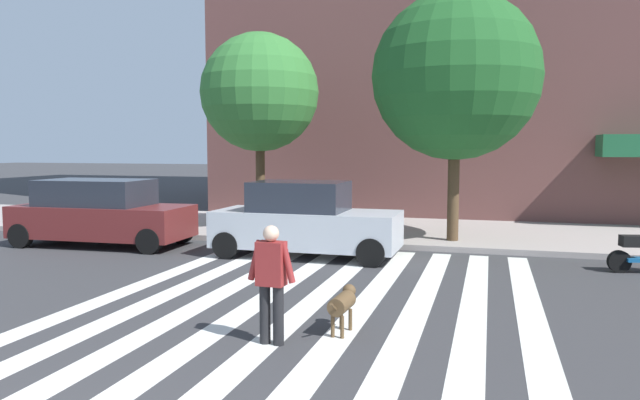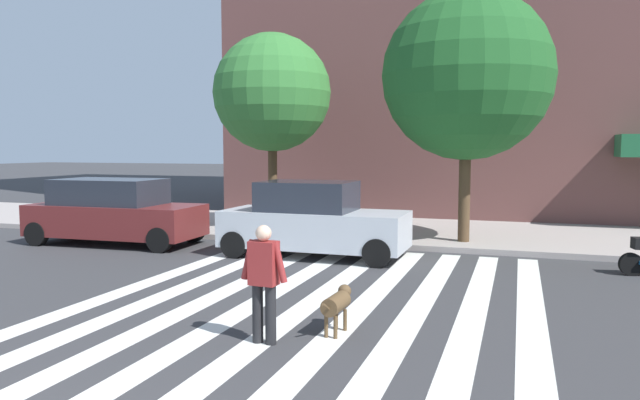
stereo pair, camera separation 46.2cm
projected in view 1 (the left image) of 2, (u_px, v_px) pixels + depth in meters
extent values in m
plane|color=#353538|center=(236.00, 305.00, 10.04)|extent=(160.00, 160.00, 0.00)
cube|color=#A29893|center=(355.00, 229.00, 18.88)|extent=(80.00, 6.00, 0.15)
cube|color=silver|center=(114.00, 295.00, 10.70)|extent=(0.45, 11.89, 0.01)
cube|color=silver|center=(158.00, 299.00, 10.45)|extent=(0.45, 11.89, 0.01)
cube|color=silver|center=(204.00, 303.00, 10.20)|extent=(0.45, 11.89, 0.01)
cube|color=silver|center=(252.00, 307.00, 9.95)|extent=(0.45, 11.89, 0.01)
cube|color=silver|center=(303.00, 311.00, 9.70)|extent=(0.45, 11.89, 0.01)
cube|color=silver|center=(356.00, 315.00, 9.45)|extent=(0.45, 11.89, 0.01)
cube|color=silver|center=(412.00, 319.00, 9.21)|extent=(0.45, 11.89, 0.01)
cube|color=silver|center=(471.00, 324.00, 8.96)|extent=(0.45, 11.89, 0.01)
cube|color=silver|center=(534.00, 329.00, 8.71)|extent=(0.45, 11.89, 0.01)
cube|color=maroon|center=(103.00, 221.00, 16.16)|extent=(4.86, 2.11, 0.86)
cube|color=#232833|center=(96.00, 192.00, 16.14)|extent=(2.95, 1.80, 0.70)
cylinder|color=black|center=(182.00, 232.00, 16.58)|extent=(0.67, 0.25, 0.66)
cylinder|color=black|center=(149.00, 241.00, 14.88)|extent=(0.67, 0.25, 0.66)
cylinder|color=black|center=(64.00, 227.00, 17.50)|extent=(0.67, 0.25, 0.66)
cylinder|color=black|center=(21.00, 236.00, 15.80)|extent=(0.67, 0.25, 0.66)
cube|color=#B3BAC2|center=(307.00, 229.00, 14.53)|extent=(4.54, 1.86, 0.88)
cube|color=#232833|center=(300.00, 196.00, 14.51)|extent=(2.27, 1.63, 0.72)
cylinder|color=black|center=(384.00, 241.00, 14.86)|extent=(0.66, 0.22, 0.66)
cylinder|color=black|center=(371.00, 253.00, 13.26)|extent=(0.66, 0.22, 0.66)
cylinder|color=black|center=(253.00, 235.00, 15.86)|extent=(0.66, 0.22, 0.66)
cylinder|color=black|center=(226.00, 245.00, 14.26)|extent=(0.66, 0.22, 0.66)
cylinder|color=black|center=(619.00, 262.00, 12.67)|extent=(0.50, 0.22, 0.48)
cube|color=black|center=(634.00, 241.00, 12.61)|extent=(0.57, 0.39, 0.24)
cylinder|color=#4C3823|center=(260.00, 177.00, 18.52)|extent=(0.29, 0.29, 3.24)
sphere|color=#337533|center=(260.00, 92.00, 18.28)|extent=(3.67, 3.67, 3.67)
cylinder|color=#4C3823|center=(453.00, 182.00, 16.02)|extent=(0.31, 0.31, 3.21)
sphere|color=#1E5623|center=(456.00, 76.00, 15.77)|extent=(4.50, 4.50, 4.50)
cylinder|color=black|center=(265.00, 314.00, 8.06)|extent=(0.16, 0.16, 0.82)
cylinder|color=black|center=(278.00, 315.00, 7.99)|extent=(0.16, 0.16, 0.82)
cube|color=maroon|center=(271.00, 263.00, 7.96)|extent=(0.39, 0.26, 0.60)
cylinder|color=maroon|center=(255.00, 260.00, 8.04)|extent=(0.23, 0.10, 0.57)
cylinder|color=maroon|center=(288.00, 262.00, 7.88)|extent=(0.23, 0.10, 0.57)
sphere|color=beige|center=(271.00, 233.00, 7.93)|extent=(0.23, 0.23, 0.22)
cylinder|color=brown|center=(342.00, 303.00, 8.47)|extent=(0.29, 0.58, 0.26)
sphere|color=brown|center=(349.00, 291.00, 8.80)|extent=(0.21, 0.21, 0.20)
cylinder|color=brown|center=(333.00, 307.00, 8.10)|extent=(0.05, 0.24, 0.16)
cylinder|color=brown|center=(341.00, 319.00, 8.70)|extent=(0.06, 0.06, 0.32)
cylinder|color=brown|center=(350.00, 320.00, 8.65)|extent=(0.06, 0.06, 0.32)
cylinder|color=brown|center=(333.00, 326.00, 8.33)|extent=(0.06, 0.06, 0.32)
cylinder|color=brown|center=(342.00, 327.00, 8.28)|extent=(0.06, 0.06, 0.32)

